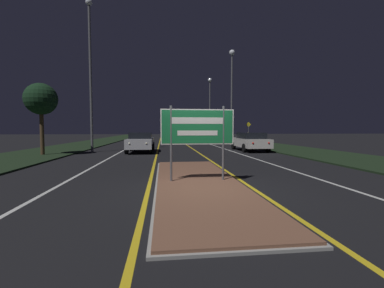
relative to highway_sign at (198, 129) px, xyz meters
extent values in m
plane|color=black|center=(0.00, -0.61, -1.70)|extent=(160.00, 160.00, 0.00)
cube|color=#999993|center=(0.00, 0.00, -1.68)|extent=(2.60, 9.27, 0.05)
cube|color=brown|center=(0.00, 0.00, -1.65)|extent=(2.48, 9.15, 0.10)
cube|color=black|center=(-9.50, 19.39, -1.66)|extent=(5.00, 100.00, 0.08)
cube|color=black|center=(9.50, 19.39, -1.66)|extent=(5.00, 100.00, 0.08)
cube|color=gold|center=(-1.49, 24.39, -1.70)|extent=(0.12, 70.00, 0.01)
cube|color=gold|center=(1.49, 24.39, -1.70)|extent=(0.12, 70.00, 0.01)
cube|color=silver|center=(-4.20, 24.39, -1.70)|extent=(0.12, 70.00, 0.01)
cube|color=silver|center=(4.20, 24.39, -1.70)|extent=(0.12, 70.00, 0.01)
cube|color=silver|center=(-7.20, 24.39, -1.70)|extent=(0.10, 70.00, 0.01)
cube|color=silver|center=(7.20, 24.39, -1.70)|extent=(0.10, 70.00, 0.01)
cylinder|color=#56565B|center=(-0.82, 0.00, -0.44)|extent=(0.07, 0.07, 2.32)
cylinder|color=#56565B|center=(0.82, 0.00, -0.44)|extent=(0.07, 0.07, 2.32)
cube|color=#19703D|center=(0.00, 0.00, 0.08)|extent=(2.28, 0.04, 1.09)
cube|color=white|center=(0.00, -0.02, 0.08)|extent=(2.28, 0.00, 1.09)
cube|color=#19703D|center=(0.00, -0.02, 0.08)|extent=(2.21, 0.01, 1.03)
cube|color=white|center=(0.00, -0.02, 0.27)|extent=(1.59, 0.01, 0.20)
cube|color=white|center=(0.00, -0.02, -0.12)|extent=(1.25, 0.01, 0.15)
cylinder|color=#56565B|center=(-6.27, 11.73, 3.62)|extent=(0.18, 0.18, 10.63)
sphere|color=white|center=(-6.27, 11.73, 9.07)|extent=(0.47, 0.47, 0.47)
cylinder|color=#56565B|center=(6.48, 19.82, 3.21)|extent=(0.18, 0.18, 9.81)
sphere|color=white|center=(6.48, 19.82, 8.30)|extent=(0.62, 0.62, 0.62)
cylinder|color=#56565B|center=(6.29, 31.95, 2.87)|extent=(0.18, 0.18, 9.15)
sphere|color=white|center=(6.29, 31.95, 7.63)|extent=(0.61, 0.61, 0.61)
cube|color=silver|center=(5.73, 11.62, -1.05)|extent=(1.85, 4.74, 0.64)
cube|color=black|center=(5.73, 11.34, -0.50)|extent=(1.63, 2.46, 0.47)
sphere|color=red|center=(5.15, 9.27, -0.97)|extent=(0.14, 0.14, 0.14)
sphere|color=red|center=(6.30, 9.27, -0.97)|extent=(0.14, 0.14, 0.14)
cylinder|color=black|center=(4.84, 13.09, -1.37)|extent=(0.22, 0.66, 0.66)
cylinder|color=black|center=(6.61, 13.09, -1.37)|extent=(0.22, 0.66, 0.66)
cylinder|color=black|center=(4.84, 10.15, -1.37)|extent=(0.22, 0.66, 0.66)
cylinder|color=black|center=(6.61, 10.15, -1.37)|extent=(0.22, 0.66, 0.66)
cube|color=#B7B7BC|center=(2.86, 24.35, -1.04)|extent=(1.83, 4.51, 0.62)
cube|color=black|center=(2.86, 24.08, -0.47)|extent=(1.61, 2.35, 0.51)
sphere|color=red|center=(2.30, 22.12, -0.96)|extent=(0.14, 0.14, 0.14)
sphere|color=red|center=(3.43, 22.12, -0.96)|extent=(0.14, 0.14, 0.14)
cylinder|color=black|center=(1.99, 25.75, -1.35)|extent=(0.22, 0.70, 0.70)
cylinder|color=black|center=(3.74, 25.75, -1.35)|extent=(0.22, 0.70, 0.70)
cylinder|color=black|center=(1.99, 22.95, -1.35)|extent=(0.22, 0.70, 0.70)
cylinder|color=black|center=(3.74, 22.95, -1.35)|extent=(0.22, 0.70, 0.70)
cube|color=#B7B7BC|center=(-2.69, 11.29, -1.02)|extent=(1.77, 4.26, 0.66)
cube|color=black|center=(-2.69, 11.55, -0.47)|extent=(1.56, 2.22, 0.45)
sphere|color=white|center=(-3.24, 9.18, -0.94)|extent=(0.14, 0.14, 0.14)
sphere|color=white|center=(-2.15, 9.18, -0.94)|extent=(0.14, 0.14, 0.14)
cylinder|color=black|center=(-3.54, 9.97, -1.35)|extent=(0.22, 0.69, 0.69)
cylinder|color=black|center=(-1.85, 9.97, -1.35)|extent=(0.22, 0.69, 0.69)
cylinder|color=black|center=(-3.54, 12.61, -1.35)|extent=(0.22, 0.69, 0.69)
cylinder|color=black|center=(-1.85, 12.61, -1.35)|extent=(0.22, 0.69, 0.69)
cylinder|color=#56565B|center=(9.30, 22.33, -0.50)|extent=(0.06, 0.06, 2.24)
cube|color=yellow|center=(9.30, 22.33, 0.56)|extent=(0.60, 0.02, 0.60)
cylinder|color=#4C3823|center=(-8.71, 9.40, -0.08)|extent=(0.24, 0.24, 3.08)
sphere|color=black|center=(-8.71, 9.40, 1.90)|extent=(1.98, 1.98, 1.98)
camera|label=1|loc=(-1.07, -7.89, 0.01)|focal=24.00mm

